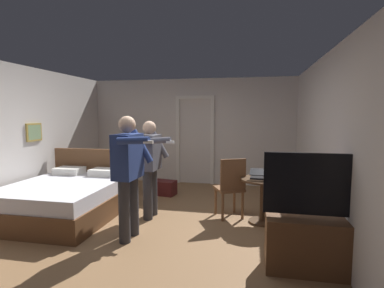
{
  "coord_description": "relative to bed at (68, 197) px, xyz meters",
  "views": [
    {
      "loc": [
        1.45,
        -4.07,
        1.69
      ],
      "look_at": [
        0.57,
        0.3,
        1.24
      ],
      "focal_mm": 27.57,
      "sensor_mm": 36.0,
      "label": 1
    }
  ],
  "objects": [
    {
      "name": "ground_plane",
      "position": [
        1.54,
        -0.22,
        -0.3
      ],
      "size": [
        6.44,
        6.44,
        0.0
      ],
      "primitive_type": "plane",
      "color": "olive"
    },
    {
      "name": "wall_back",
      "position": [
        1.54,
        2.76,
        0.96
      ],
      "size": [
        5.15,
        0.12,
        2.53
      ],
      "primitive_type": "cube",
      "color": "silver",
      "rests_on": "ground_plane"
    },
    {
      "name": "wall_left",
      "position": [
        -0.97,
        -0.22,
        0.96
      ],
      "size": [
        0.15,
        6.09,
        2.53
      ],
      "color": "silver",
      "rests_on": "ground_plane"
    },
    {
      "name": "wall_right",
      "position": [
        4.06,
        -0.22,
        0.96
      ],
      "size": [
        0.12,
        6.09,
        2.53
      ],
      "primitive_type": "cube",
      "color": "silver",
      "rests_on": "ground_plane"
    },
    {
      "name": "doorway_frame",
      "position": [
        1.65,
        2.68,
        0.92
      ],
      "size": [
        0.93,
        0.08,
        2.13
      ],
      "color": "white",
      "rests_on": "ground_plane"
    },
    {
      "name": "bed",
      "position": [
        0.0,
        0.0,
        0.0
      ],
      "size": [
        1.65,
        1.97,
        1.02
      ],
      "color": "brown",
      "rests_on": "ground_plane"
    },
    {
      "name": "tv_flatscreen",
      "position": [
        3.7,
        -1.07,
        0.09
      ],
      "size": [
        1.13,
        0.4,
        1.29
      ],
      "color": "brown",
      "rests_on": "ground_plane"
    },
    {
      "name": "side_table",
      "position": [
        3.18,
        0.3,
        0.17
      ],
      "size": [
        0.68,
        0.68,
        0.7
      ],
      "color": "#4C331E",
      "rests_on": "ground_plane"
    },
    {
      "name": "laptop",
      "position": [
        3.15,
        0.26,
        0.45
      ],
      "size": [
        0.34,
        0.35,
        0.16
      ],
      "color": "black",
      "rests_on": "side_table"
    },
    {
      "name": "bottle_on_table",
      "position": [
        3.32,
        0.22,
        0.49
      ],
      "size": [
        0.06,
        0.06,
        0.22
      ],
      "color": "#294731",
      "rests_on": "side_table"
    },
    {
      "name": "wooden_chair",
      "position": [
        2.68,
        0.4,
        0.24
      ],
      "size": [
        0.56,
        0.56,
        0.99
      ],
      "color": "brown",
      "rests_on": "ground_plane"
    },
    {
      "name": "person_blue_shirt",
      "position": [
        1.39,
        -0.67,
        0.67
      ],
      "size": [
        0.61,
        0.64,
        1.67
      ],
      "color": "#333338",
      "rests_on": "ground_plane"
    },
    {
      "name": "person_striped_shirt",
      "position": [
        1.39,
        0.2,
        0.61
      ],
      "size": [
        0.62,
        0.58,
        1.58
      ],
      "color": "#333338",
      "rests_on": "ground_plane"
    },
    {
      "name": "suitcase_dark",
      "position": [
        0.31,
        1.54,
        -0.08
      ],
      "size": [
        0.47,
        0.36,
        0.45
      ],
      "primitive_type": "cube",
      "rotation": [
        0.0,
        0.0,
        -0.03
      ],
      "color": "black",
      "rests_on": "ground_plane"
    },
    {
      "name": "suitcase_small",
      "position": [
        1.14,
        1.54,
        -0.15
      ],
      "size": [
        0.65,
        0.41,
        0.3
      ],
      "primitive_type": "cube",
      "rotation": [
        0.0,
        0.0,
        -0.17
      ],
      "color": "#4C1919",
      "rests_on": "ground_plane"
    }
  ]
}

